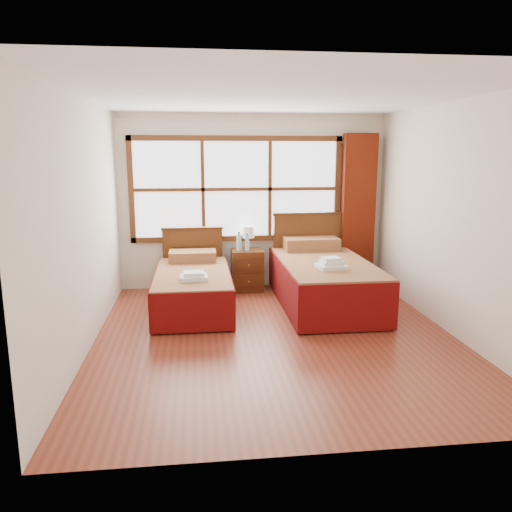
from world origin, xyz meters
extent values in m
plane|color=brown|center=(0.00, 0.00, 0.00)|extent=(4.50, 4.50, 0.00)
plane|color=white|center=(0.00, 0.00, 2.60)|extent=(4.50, 4.50, 0.00)
plane|color=silver|center=(0.00, 2.25, 1.30)|extent=(4.00, 0.00, 4.00)
plane|color=silver|center=(-2.00, 0.00, 1.30)|extent=(0.00, 4.50, 4.50)
plane|color=silver|center=(2.00, 0.00, 1.30)|extent=(0.00, 4.50, 4.50)
cube|color=white|center=(-0.25, 2.22, 1.50)|extent=(3.00, 0.02, 1.40)
cube|color=#502A11|center=(-0.25, 2.20, 0.76)|extent=(3.16, 0.06, 0.08)
cube|color=#502A11|center=(-0.25, 2.20, 2.24)|extent=(3.16, 0.06, 0.08)
cube|color=#502A11|center=(-1.79, 2.20, 1.50)|extent=(0.08, 0.06, 1.56)
cube|color=#502A11|center=(1.29, 2.20, 1.50)|extent=(0.08, 0.06, 1.56)
cube|color=#502A11|center=(-0.75, 2.20, 1.50)|extent=(0.05, 0.05, 1.40)
cube|color=#502A11|center=(0.25, 2.20, 1.50)|extent=(0.05, 0.05, 1.40)
cube|color=#502A11|center=(-0.25, 2.20, 1.50)|extent=(3.00, 0.05, 0.05)
cube|color=#671B0A|center=(1.60, 2.11, 1.17)|extent=(0.50, 0.16, 2.30)
cube|color=#41220D|center=(-0.92, 1.13, 0.14)|extent=(0.85, 1.70, 0.28)
cube|color=#601D0D|center=(-0.92, 1.13, 0.39)|extent=(0.95, 1.88, 0.23)
cube|color=#6A0B0B|center=(-1.40, 1.13, 0.26)|extent=(0.03, 1.88, 0.47)
cube|color=#6A0B0B|center=(-0.45, 1.13, 0.26)|extent=(0.03, 1.88, 0.47)
cube|color=#6A0B0B|center=(-0.92, 0.19, 0.26)|extent=(0.95, 0.03, 0.47)
cube|color=#601D0D|center=(-0.92, 1.81, 0.58)|extent=(0.66, 0.39, 0.15)
cube|color=#502A11|center=(-0.92, 2.14, 0.46)|extent=(0.89, 0.06, 0.92)
cube|color=#41220D|center=(-0.92, 2.14, 0.93)|extent=(0.92, 0.08, 0.04)
cube|color=#41220D|center=(0.84, 1.13, 0.17)|extent=(1.02, 2.05, 0.33)
cube|color=#601D0D|center=(0.84, 1.13, 0.47)|extent=(1.15, 2.27, 0.28)
cube|color=#6A0B0B|center=(0.27, 1.13, 0.30)|extent=(0.03, 2.27, 0.57)
cube|color=#6A0B0B|center=(1.41, 1.13, 0.30)|extent=(0.03, 2.27, 0.57)
cube|color=#6A0B0B|center=(0.84, 0.00, 0.30)|extent=(1.15, 0.03, 0.57)
cube|color=#601D0D|center=(0.84, 1.95, 0.70)|extent=(0.80, 0.47, 0.18)
cube|color=#502A11|center=(0.84, 2.14, 0.56)|extent=(1.07, 0.06, 1.11)
cube|color=#41220D|center=(0.84, 2.14, 1.12)|extent=(1.11, 0.08, 0.04)
cube|color=#502A11|center=(-0.12, 2.00, 0.31)|extent=(0.46, 0.41, 0.62)
cube|color=#41220D|center=(-0.12, 1.78, 0.19)|extent=(0.41, 0.02, 0.19)
cube|color=#41220D|center=(-0.12, 1.78, 0.43)|extent=(0.41, 0.02, 0.19)
sphere|color=olive|center=(-0.12, 1.76, 0.19)|extent=(0.03, 0.03, 0.03)
sphere|color=olive|center=(-0.12, 1.76, 0.43)|extent=(0.03, 0.03, 0.03)
cube|color=white|center=(-0.90, 0.72, 0.53)|extent=(0.34, 0.30, 0.05)
cube|color=white|center=(-0.90, 0.72, 0.58)|extent=(0.26, 0.23, 0.05)
cube|color=white|center=(0.80, 0.67, 0.64)|extent=(0.37, 0.34, 0.05)
cube|color=white|center=(0.80, 0.67, 0.69)|extent=(0.28, 0.25, 0.05)
cube|color=white|center=(0.80, 0.67, 0.73)|extent=(0.23, 0.21, 0.04)
cylinder|color=gold|center=(-0.09, 2.09, 0.63)|extent=(0.11, 0.11, 0.02)
cylinder|color=gold|center=(-0.09, 2.09, 0.71)|extent=(0.02, 0.02, 0.15)
cylinder|color=silver|center=(-0.09, 2.09, 0.87)|extent=(0.18, 0.18, 0.18)
cylinder|color=silver|center=(-0.24, 1.95, 0.74)|extent=(0.07, 0.07, 0.25)
cylinder|color=#1751AF|center=(-0.24, 1.95, 0.88)|extent=(0.04, 0.04, 0.03)
cylinder|color=silver|center=(-0.12, 1.94, 0.73)|extent=(0.07, 0.07, 0.22)
cylinder|color=#1751AF|center=(-0.12, 1.94, 0.86)|extent=(0.03, 0.03, 0.03)
camera|label=1|loc=(-0.84, -5.25, 2.02)|focal=35.00mm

